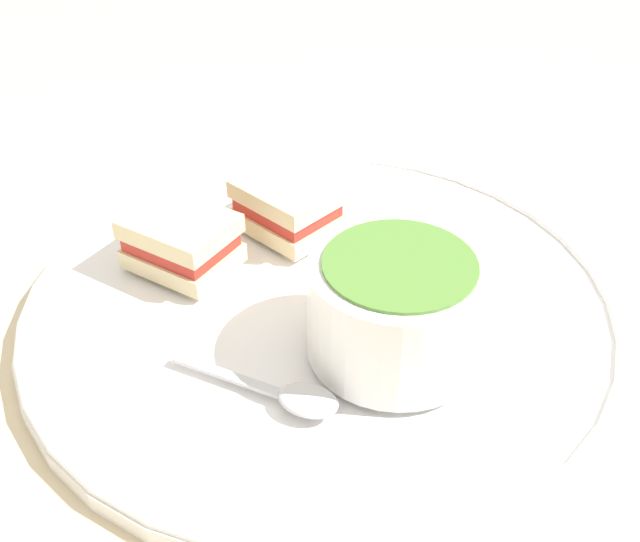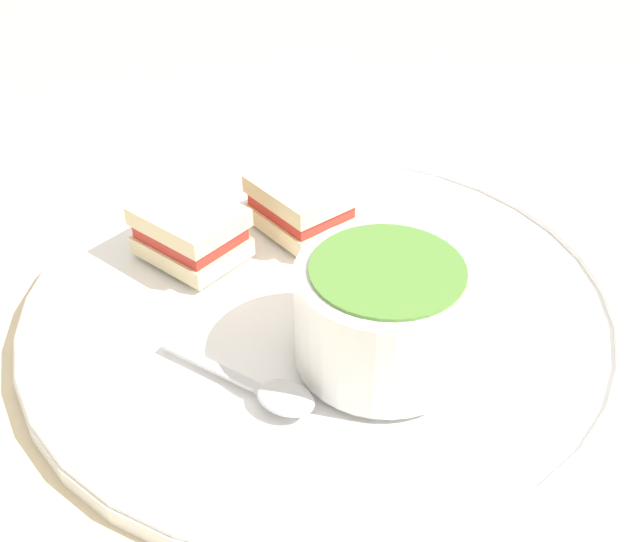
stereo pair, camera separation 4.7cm
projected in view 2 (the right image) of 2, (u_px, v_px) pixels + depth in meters
name	position (u px, v px, depth m)	size (l,w,h in m)	color
ground_plane	(320.00, 312.00, 0.49)	(2.40, 2.40, 0.00)	beige
plate	(320.00, 302.00, 0.48)	(0.38, 0.38, 0.02)	white
soup_bowl	(385.00, 313.00, 0.41)	(0.10, 0.10, 0.06)	white
spoon	(275.00, 393.00, 0.40)	(0.10, 0.03, 0.01)	silver
sandwich_half_near	(301.00, 204.00, 0.53)	(0.07, 0.06, 0.04)	beige
sandwich_half_far	(190.00, 232.00, 0.50)	(0.07, 0.06, 0.04)	beige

